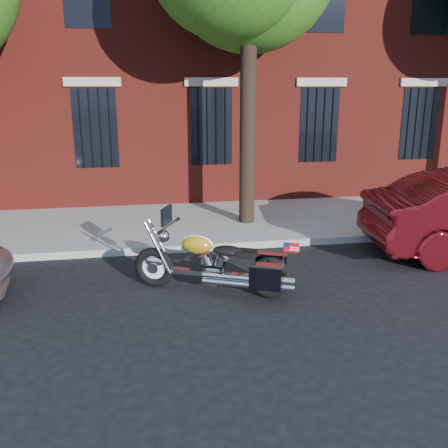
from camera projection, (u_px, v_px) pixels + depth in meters
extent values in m
plane|color=black|center=(254.00, 272.00, 9.02)|extent=(120.00, 120.00, 0.00)
cube|color=gray|center=(239.00, 245.00, 10.31)|extent=(40.00, 0.16, 0.15)
cube|color=gray|center=(223.00, 221.00, 12.10)|extent=(40.00, 3.60, 0.15)
cube|color=maroon|center=(189.00, 2.00, 16.97)|extent=(26.00, 10.00, 12.00)
cube|color=black|center=(211.00, 127.00, 13.29)|extent=(1.10, 0.14, 2.00)
cube|color=#B2A893|center=(211.00, 82.00, 12.95)|extent=(1.40, 0.20, 0.22)
cylinder|color=black|center=(212.00, 127.00, 13.21)|extent=(0.04, 0.04, 2.00)
cylinder|color=black|center=(248.00, 121.00, 11.19)|extent=(0.36, 0.36, 5.00)
torus|color=black|center=(154.00, 267.00, 8.27)|extent=(0.69, 0.42, 0.69)
torus|color=black|center=(270.00, 278.00, 7.81)|extent=(0.69, 0.42, 0.69)
cylinder|color=white|center=(154.00, 267.00, 8.27)|extent=(0.49, 0.27, 0.51)
cylinder|color=white|center=(270.00, 278.00, 7.81)|extent=(0.49, 0.27, 0.51)
ellipsoid|color=white|center=(154.00, 261.00, 8.24)|extent=(0.38, 0.27, 0.20)
ellipsoid|color=gold|center=(270.00, 270.00, 7.78)|extent=(0.39, 0.28, 0.20)
cube|color=white|center=(211.00, 273.00, 8.04)|extent=(1.44, 0.72, 0.08)
cylinder|color=white|center=(214.00, 275.00, 8.04)|extent=(0.37, 0.30, 0.33)
cylinder|color=white|center=(242.00, 281.00, 7.74)|extent=(1.20, 0.61, 0.09)
ellipsoid|color=gold|center=(197.00, 245.00, 7.97)|extent=(0.58, 0.47, 0.29)
ellipsoid|color=black|center=(228.00, 251.00, 7.87)|extent=(0.57, 0.47, 0.16)
cube|color=black|center=(271.00, 265.00, 8.03)|extent=(0.51, 0.35, 0.39)
cube|color=black|center=(266.00, 277.00, 7.54)|extent=(0.51, 0.35, 0.39)
cylinder|color=white|center=(169.00, 226.00, 8.01)|extent=(0.36, 0.74, 0.04)
sphere|color=white|center=(164.00, 236.00, 8.08)|extent=(0.27, 0.27, 0.20)
cube|color=black|center=(167.00, 216.00, 7.97)|extent=(0.21, 0.39, 0.29)
cube|color=red|center=(292.00, 248.00, 7.27)|extent=(0.21, 0.11, 0.14)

